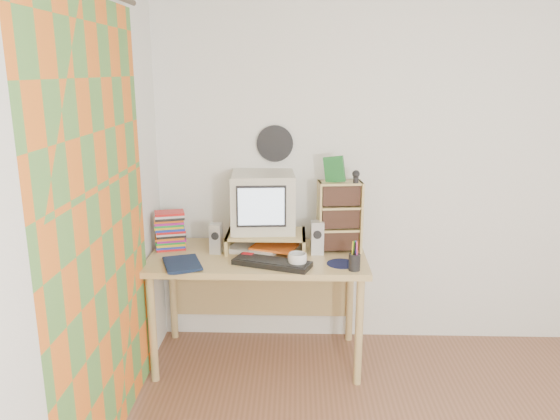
# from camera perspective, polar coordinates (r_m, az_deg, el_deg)

# --- Properties ---
(back_wall) EXTENTS (3.50, 0.00, 3.50)m
(back_wall) POSITION_cam_1_polar(r_m,az_deg,el_deg) (3.87, 13.40, 4.11)
(back_wall) COLOR white
(back_wall) RESTS_ON floor
(left_wall) EXTENTS (0.00, 3.50, 3.50)m
(left_wall) POSITION_cam_1_polar(r_m,az_deg,el_deg) (2.30, -23.20, -3.60)
(left_wall) COLOR white
(left_wall) RESTS_ON floor
(curtain) EXTENTS (0.00, 2.20, 2.20)m
(curtain) POSITION_cam_1_polar(r_m,az_deg,el_deg) (2.74, -18.13, -2.56)
(curtain) COLOR orange
(curtain) RESTS_ON left_wall
(wall_disc) EXTENTS (0.25, 0.02, 0.25)m
(wall_disc) POSITION_cam_1_polar(r_m,az_deg,el_deg) (3.75, -0.54, 6.96)
(wall_disc) COLOR black
(wall_disc) RESTS_ON back_wall
(desk) EXTENTS (1.40, 0.70, 0.75)m
(desk) POSITION_cam_1_polar(r_m,az_deg,el_deg) (3.67, -2.25, -6.34)
(desk) COLOR tan
(desk) RESTS_ON floor
(monitor_riser) EXTENTS (0.52, 0.30, 0.12)m
(monitor_riser) POSITION_cam_1_polar(r_m,az_deg,el_deg) (3.63, -1.46, -2.77)
(monitor_riser) COLOR #D8BC72
(monitor_riser) RESTS_ON desk
(crt_monitor) EXTENTS (0.44, 0.44, 0.39)m
(crt_monitor) POSITION_cam_1_polar(r_m,az_deg,el_deg) (3.62, -1.81, 0.79)
(crt_monitor) COLOR beige
(crt_monitor) RESTS_ON monitor_riser
(speaker_left) EXTENTS (0.08, 0.08, 0.20)m
(speaker_left) POSITION_cam_1_polar(r_m,az_deg,el_deg) (3.59, -6.70, -2.98)
(speaker_left) COLOR #B6B7BB
(speaker_left) RESTS_ON desk
(speaker_right) EXTENTS (0.09, 0.09, 0.22)m
(speaker_right) POSITION_cam_1_polar(r_m,az_deg,el_deg) (3.56, 3.90, -2.89)
(speaker_right) COLOR #B6B7BB
(speaker_right) RESTS_ON desk
(keyboard) EXTENTS (0.51, 0.31, 0.03)m
(keyboard) POSITION_cam_1_polar(r_m,az_deg,el_deg) (3.37, -0.84, -5.56)
(keyboard) COLOR black
(keyboard) RESTS_ON desk
(dvd_stack) EXTENTS (0.22, 0.18, 0.27)m
(dvd_stack) POSITION_cam_1_polar(r_m,az_deg,el_deg) (3.72, -11.44, -1.99)
(dvd_stack) COLOR brown
(dvd_stack) RESTS_ON desk
(cd_rack) EXTENTS (0.30, 0.18, 0.47)m
(cd_rack) POSITION_cam_1_polar(r_m,az_deg,el_deg) (3.60, 6.22, -0.68)
(cd_rack) COLOR #D8BC72
(cd_rack) RESTS_ON desk
(mug) EXTENTS (0.12, 0.12, 0.09)m
(mug) POSITION_cam_1_polar(r_m,az_deg,el_deg) (3.32, 1.83, -5.29)
(mug) COLOR white
(mug) RESTS_ON desk
(diary) EXTENTS (0.31, 0.27, 0.05)m
(diary) POSITION_cam_1_polar(r_m,az_deg,el_deg) (3.40, -11.96, -5.51)
(diary) COLOR #101F3D
(diary) RESTS_ON desk
(mousepad) EXTENTS (0.21, 0.21, 0.00)m
(mousepad) POSITION_cam_1_polar(r_m,az_deg,el_deg) (3.42, 6.46, -5.59)
(mousepad) COLOR #0F1632
(mousepad) RESTS_ON desk
(pen_cup) EXTENTS (0.08, 0.08, 0.14)m
(pen_cup) POSITION_cam_1_polar(r_m,az_deg,el_deg) (3.30, 7.80, -5.10)
(pen_cup) COLOR black
(pen_cup) RESTS_ON desk
(papers) EXTENTS (0.38, 0.33, 0.04)m
(papers) POSITION_cam_1_polar(r_m,az_deg,el_deg) (3.64, -1.85, -3.95)
(papers) COLOR silver
(papers) RESTS_ON desk
(red_box) EXTENTS (0.08, 0.06, 0.04)m
(red_box) POSITION_cam_1_polar(r_m,az_deg,el_deg) (3.49, -3.40, -4.84)
(red_box) COLOR red
(red_box) RESTS_ON desk
(game_box) EXTENTS (0.13, 0.07, 0.17)m
(game_box) POSITION_cam_1_polar(r_m,az_deg,el_deg) (3.52, 5.70, 4.25)
(game_box) COLOR #1C6229
(game_box) RESTS_ON cd_rack
(webcam) EXTENTS (0.05, 0.05, 0.08)m
(webcam) POSITION_cam_1_polar(r_m,az_deg,el_deg) (3.51, 7.93, 3.48)
(webcam) COLOR black
(webcam) RESTS_ON cd_rack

